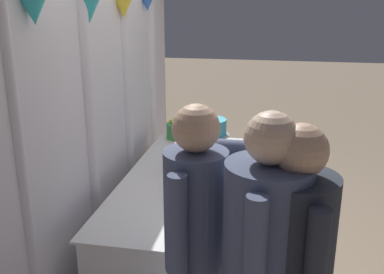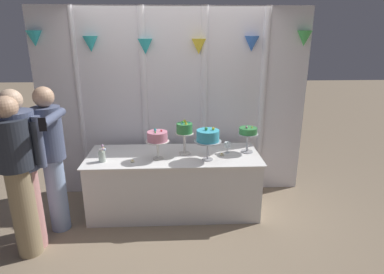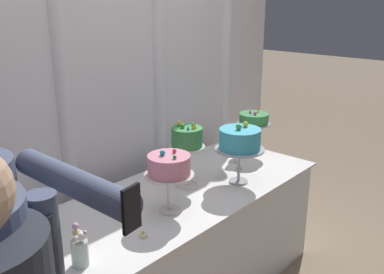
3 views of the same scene
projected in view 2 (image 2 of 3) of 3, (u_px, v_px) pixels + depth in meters
ground_plane at (175, 213)px, 4.09m from camera, size 24.00×24.00×0.00m
draped_curtain at (175, 100)px, 4.31m from camera, size 3.60×0.19×2.51m
cake_table at (174, 182)px, 4.07m from camera, size 2.11×0.83×0.75m
cake_display_leftmost at (157, 138)px, 3.75m from camera, size 0.28×0.28×0.37m
cake_display_midleft at (184, 130)px, 3.90m from camera, size 0.23×0.23×0.44m
cake_display_midright at (208, 137)px, 3.71m from camera, size 0.32×0.32×0.40m
cake_display_rightmost at (248, 133)px, 3.97m from camera, size 0.25×0.25×0.35m
wine_glass at (227, 145)px, 3.99m from camera, size 0.08×0.08×0.14m
flower_vase at (102, 155)px, 3.72m from camera, size 0.09×0.09×0.20m
tealight_far_left at (132, 161)px, 3.72m from camera, size 0.05×0.05×0.03m
tealight_near_left at (222, 155)px, 3.93m from camera, size 0.05×0.05×0.03m
guest_girl_blue_dress at (51, 153)px, 3.48m from camera, size 0.45×0.74×1.66m
guest_man_pink_jacket at (22, 166)px, 3.18m from camera, size 0.52×0.40×1.69m
guest_man_dark_suit at (17, 173)px, 3.07m from camera, size 0.47×0.42×1.64m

